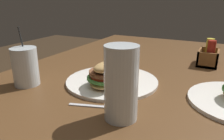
# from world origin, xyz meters

# --- Properties ---
(dining_table) EXTENTS (1.65, 1.17, 0.73)m
(dining_table) POSITION_xyz_m (0.00, 0.00, 0.62)
(dining_table) COLOR brown
(dining_table) RESTS_ON ground_plane
(meal_plate_near) EXTENTS (0.32, 0.31, 0.10)m
(meal_plate_near) POSITION_xyz_m (0.07, -0.15, 0.76)
(meal_plate_near) COLOR white
(meal_plate_near) RESTS_ON dining_table
(beer_glass) EXTENTS (0.08, 0.08, 0.18)m
(beer_glass) POSITION_xyz_m (0.24, -0.04, 0.82)
(beer_glass) COLOR silver
(beer_glass) RESTS_ON dining_table
(juice_glass) EXTENTS (0.08, 0.08, 0.19)m
(juice_glass) POSITION_xyz_m (0.20, -0.40, 0.79)
(juice_glass) COLOR silver
(juice_glass) RESTS_ON dining_table
(spoon) EXTENTS (0.07, 0.15, 0.01)m
(spoon) POSITION_xyz_m (0.21, -0.07, 0.74)
(spoon) COLOR silver
(spoon) RESTS_ON dining_table
(condiment_caddy) EXTENTS (0.12, 0.08, 0.11)m
(condiment_caddy) POSITION_xyz_m (-0.32, 0.11, 0.77)
(condiment_caddy) COLOR brown
(condiment_caddy) RESTS_ON dining_table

